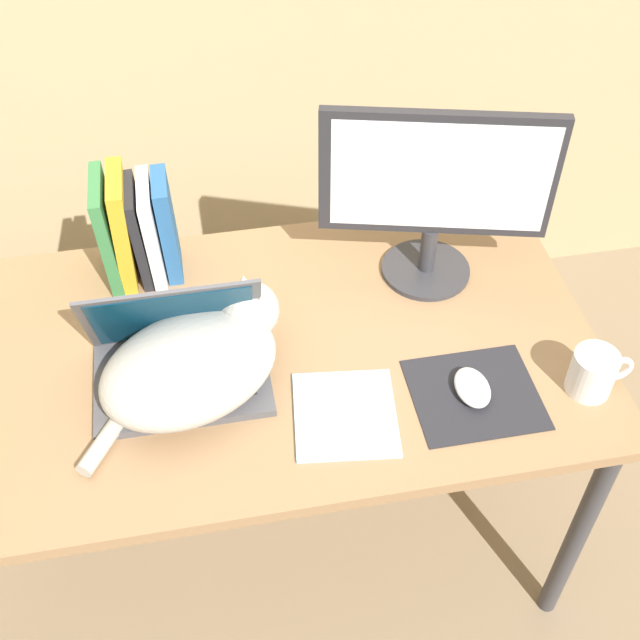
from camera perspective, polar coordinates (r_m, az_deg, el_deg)
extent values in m
cube|color=#93704C|center=(1.66, -5.28, -2.48)|extent=(1.44, 0.77, 0.03)
cylinder|color=#38383D|center=(1.91, 17.86, -14.27)|extent=(0.04, 0.04, 0.70)
cylinder|color=#38383D|center=(2.27, 11.36, 0.01)|extent=(0.04, 0.04, 0.70)
cube|color=#4C4C51|center=(1.60, -9.75, -4.17)|extent=(0.34, 0.23, 0.02)
cube|color=#28282D|center=(1.59, -9.77, -4.26)|extent=(0.28, 0.12, 0.00)
cube|color=#4C4C51|center=(1.56, -10.42, 0.41)|extent=(0.34, 0.11, 0.21)
cube|color=#0A334C|center=(1.56, -10.40, 0.25)|extent=(0.31, 0.09, 0.19)
ellipsoid|color=#B2ADA3|center=(1.54, -9.27, -3.34)|extent=(0.43, 0.38, 0.14)
sphere|color=#B2ADA3|center=(1.58, -5.04, 0.71)|extent=(0.12, 0.12, 0.12)
cone|color=#B2ADA3|center=(1.58, -5.45, 2.70)|extent=(0.04, 0.04, 0.03)
cone|color=#B2ADA3|center=(1.53, -4.19, 1.33)|extent=(0.04, 0.04, 0.03)
cylinder|color=#B2ADA3|center=(1.53, -15.09, -8.34)|extent=(0.10, 0.14, 0.03)
cylinder|color=#333338|center=(1.82, 7.52, 3.59)|extent=(0.20, 0.20, 0.01)
cylinder|color=#333338|center=(1.78, 7.70, 5.03)|extent=(0.04, 0.04, 0.11)
cube|color=#28282D|center=(1.66, 8.37, 10.19)|extent=(0.47, 0.14, 0.29)
cube|color=white|center=(1.65, 8.58, 9.96)|extent=(0.43, 0.11, 0.25)
cube|color=#232328|center=(1.59, 10.94, -5.20)|extent=(0.24, 0.22, 0.00)
ellipsoid|color=silver|center=(1.58, 10.78, -4.73)|extent=(0.07, 0.10, 0.03)
cube|color=#387A42|center=(1.78, -14.88, 6.12)|extent=(0.03, 0.16, 0.25)
cube|color=gold|center=(1.77, -13.88, 6.39)|extent=(0.04, 0.15, 0.26)
cube|color=#232328|center=(1.78, -12.77, 6.14)|extent=(0.03, 0.14, 0.23)
cube|color=white|center=(1.78, -11.86, 6.26)|extent=(0.03, 0.16, 0.23)
cube|color=#285B93|center=(1.77, -10.80, 6.58)|extent=(0.04, 0.12, 0.24)
cube|color=#99C6E0|center=(1.53, 1.79, -6.71)|extent=(0.22, 0.23, 0.01)
cylinder|color=white|center=(1.63, 18.79, -3.57)|extent=(0.09, 0.09, 0.09)
torus|color=white|center=(1.65, 20.46, -3.27)|extent=(0.06, 0.01, 0.06)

